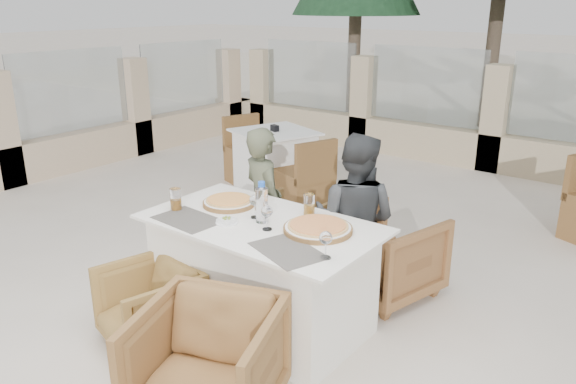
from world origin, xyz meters
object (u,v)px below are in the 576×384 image
Objects in this scene: wine_glass_corner at (326,243)px; diner_right at (355,221)px; bg_table_a at (275,164)px; wine_glass_centre at (255,205)px; diner_left at (264,206)px; olive_dish at (227,220)px; pizza_left at (229,202)px; dining_table at (262,274)px; armchair_near_right at (208,366)px; water_bottle at (262,202)px; beer_glass_left at (176,199)px; armchair_far_right at (386,254)px; pizza_right at (318,227)px; armchair_far_left at (286,231)px; wine_glass_near at (267,216)px; armchair_near_left at (150,306)px; beer_glass_right at (309,205)px.

diner_right reaches higher than wine_glass_corner.
bg_table_a is (-2.00, 1.57, -0.27)m from diner_right.
diner_left is (-0.35, 0.51, -0.23)m from wine_glass_centre.
bg_table_a is at bearing 125.79° from wine_glass_centre.
wine_glass_corner reaches higher than bg_table_a.
pizza_left is at bearing 130.62° from olive_dish.
dining_table is 2.19× the size of armchair_near_right.
water_bottle is at bearing 92.17° from armchair_near_right.
beer_glass_left is 0.21× the size of armchair_near_right.
beer_glass_left is at bearing 97.76° from diner_left.
armchair_far_right is 1.83m from armchair_near_right.
water_bottle reaches higher than olive_dish.
wine_glass_corner is 0.15× the size of diner_left.
pizza_right is 0.62× the size of armchair_far_right.
diner_right reaches higher than armchair_far_left.
wine_glass_centre is 1.67× the size of olive_dish.
water_bottle is at bearing -166.98° from pizza_right.
pizza_right reaches higher than dining_table.
wine_glass_corner is (0.26, -0.30, 0.06)m from pizza_right.
armchair_far_left is (-0.60, 0.98, -0.58)m from wine_glass_near.
wine_glass_near is at bearing 61.86° from diner_right.
armchair_far_left is at bearing 106.88° from olive_dish.
bg_table_a is at bearing -31.21° from diner_left.
wine_glass_near is 1.00× the size of wine_glass_corner.
pizza_left is 3.42× the size of olive_dish.
pizza_right is 1.22m from armchair_near_left.
armchair_far_right is at bearing 57.72° from wine_glass_centre.
armchair_far_left is 0.95m from diner_right.
armchair_near_left is at bearing -46.27° from bg_table_a.
dining_table is 2.77m from bg_table_a.
bg_table_a is at bearing 122.10° from olive_dish.
pizza_left is at bearing 51.96° from beer_glass_left.
olive_dish reaches higher than dining_table.
wine_glass_centre and wine_glass_near have the same top height.
beer_glass_right is 1.07m from armchair_far_left.
dining_table is at bearing 51.25° from diner_right.
pizza_left is 1.37m from armchair_near_right.
armchair_far_left is at bearing 82.76° from beer_glass_left.
wine_glass_centre reaches higher than beer_glass_left.
wine_glass_corner is at bearing -46.92° from beer_glass_right.
armchair_near_left is at bearing -67.38° from beer_glass_left.
beer_glass_right is at bearing 136.35° from pizza_right.
armchair_near_left is at bearing 74.06° from armchair_far_right.
olive_dish is at bearing 74.42° from armchair_near_left.
wine_glass_near is 1.02m from armchair_near_right.
dining_table is 14.55× the size of olive_dish.
wine_glass_near is 2.94m from bg_table_a.
pizza_right reaches higher than armchair_near_right.
diner_left is (-0.55, 0.62, -0.23)m from wine_glass_near.
armchair_far_left is 0.47× the size of diner_right.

